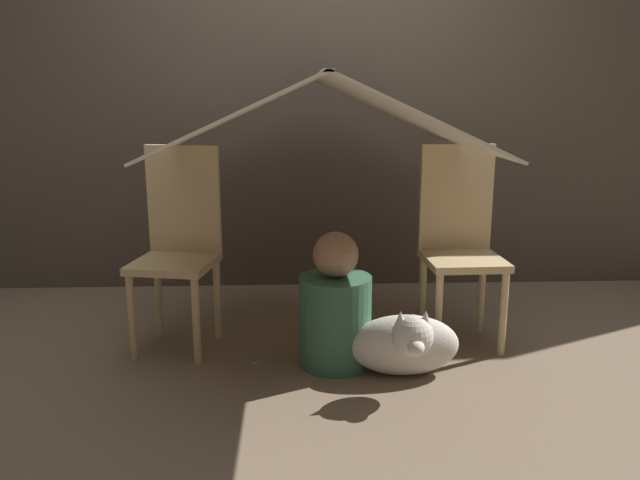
{
  "coord_description": "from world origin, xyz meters",
  "views": [
    {
      "loc": [
        -0.12,
        -2.81,
        1.22
      ],
      "look_at": [
        0.0,
        0.1,
        0.54
      ],
      "focal_mm": 35.0,
      "sensor_mm": 36.0,
      "label": 1
    }
  ],
  "objects": [
    {
      "name": "ground_plane",
      "position": [
        0.0,
        0.0,
        0.0
      ],
      "size": [
        8.8,
        8.8,
        0.0
      ],
      "primitive_type": "plane",
      "color": "#7A6651"
    },
    {
      "name": "wall_back",
      "position": [
        0.0,
        1.15,
        1.25
      ],
      "size": [
        7.0,
        0.05,
        2.5
      ],
      "color": "#4C4238",
      "rests_on": "ground_plane"
    },
    {
      "name": "chair_left",
      "position": [
        -0.69,
        0.18,
        0.52
      ],
      "size": [
        0.43,
        0.43,
        0.98
      ],
      "rotation": [
        0.0,
        0.0,
        -0.19
      ],
      "color": "#D1B27F",
      "rests_on": "ground_plane"
    },
    {
      "name": "chair_right",
      "position": [
        0.7,
        0.18,
        0.52
      ],
      "size": [
        0.38,
        0.38,
        0.98
      ],
      "rotation": [
        0.0,
        0.0,
        0.04
      ],
      "color": "#D1B27F",
      "rests_on": "ground_plane"
    },
    {
      "name": "sheet_canopy",
      "position": [
        0.0,
        0.1,
        1.15
      ],
      "size": [
        1.41,
        1.5,
        0.33
      ],
      "color": "silver"
    },
    {
      "name": "person_front",
      "position": [
        0.06,
        -0.12,
        0.26
      ],
      "size": [
        0.33,
        0.33,
        0.63
      ],
      "color": "#38664C",
      "rests_on": "ground_plane"
    },
    {
      "name": "dog",
      "position": [
        0.36,
        -0.27,
        0.16
      ],
      "size": [
        0.49,
        0.41,
        0.36
      ],
      "color": "silver",
      "rests_on": "ground_plane"
    }
  ]
}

